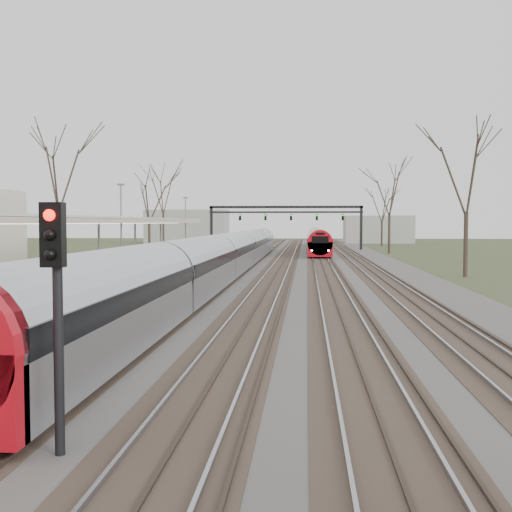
{
  "coord_description": "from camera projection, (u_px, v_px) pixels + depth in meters",
  "views": [
    {
      "loc": [
        3.15,
        -2.81,
        3.79
      ],
      "look_at": [
        0.45,
        31.22,
        2.0
      ],
      "focal_mm": 45.0,
      "sensor_mm": 36.0,
      "label": 1
    }
  ],
  "objects": [
    {
      "name": "track_bed",
      "position": [
        275.0,
        264.0,
        57.98
      ],
      "size": [
        24.0,
        160.0,
        0.22
      ],
      "color": "#474442",
      "rests_on": "ground"
    },
    {
      "name": "platform",
      "position": [
        117.0,
        274.0,
        41.27
      ],
      "size": [
        3.5,
        69.0,
        1.0
      ],
      "primitive_type": "cube",
      "color": "#9E9B93",
      "rests_on": "ground"
    },
    {
      "name": "canopy",
      "position": [
        93.0,
        220.0,
        36.59
      ],
      "size": [
        4.1,
        50.0,
        3.11
      ],
      "color": "slate",
      "rests_on": "platform"
    },
    {
      "name": "signal_gantry",
      "position": [
        286.0,
        214.0,
        87.57
      ],
      "size": [
        21.0,
        0.59,
        6.08
      ],
      "color": "black",
      "rests_on": "ground"
    },
    {
      "name": "tree_west_far",
      "position": [
        58.0,
        170.0,
        51.95
      ],
      "size": [
        5.5,
        5.5,
        11.33
      ],
      "color": "#2D231C",
      "rests_on": "ground"
    },
    {
      "name": "tree_east_far",
      "position": [
        467.0,
        171.0,
        43.57
      ],
      "size": [
        5.0,
        5.0,
        10.3
      ],
      "color": "#2D231C",
      "rests_on": "ground"
    },
    {
      "name": "train_near",
      "position": [
        230.0,
        254.0,
        46.98
      ],
      "size": [
        2.62,
        75.21,
        3.05
      ],
      "color": "#B5B8C0",
      "rests_on": "ground"
    },
    {
      "name": "train_far",
      "position": [
        317.0,
        239.0,
        87.12
      ],
      "size": [
        2.62,
        45.21,
        3.05
      ],
      "color": "#B5B8C0",
      "rests_on": "ground"
    },
    {
      "name": "signal_post",
      "position": [
        56.0,
        291.0,
        9.98
      ],
      "size": [
        0.35,
        0.45,
        4.1
      ],
      "color": "black",
      "rests_on": "ground"
    }
  ]
}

